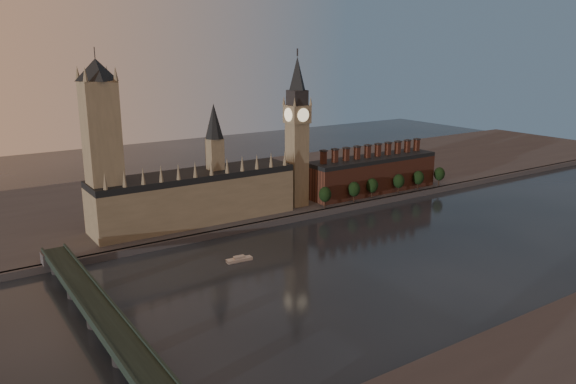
# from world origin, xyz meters

# --- Properties ---
(ground) EXTENTS (900.00, 900.00, 0.00)m
(ground) POSITION_xyz_m (0.00, 0.00, 0.00)
(ground) COLOR black
(ground) RESTS_ON ground
(north_bank) EXTENTS (900.00, 182.00, 4.00)m
(north_bank) POSITION_xyz_m (0.00, 178.04, 2.00)
(north_bank) COLOR #404145
(north_bank) RESTS_ON ground
(palace_of_westminster) EXTENTS (130.00, 30.30, 74.00)m
(palace_of_westminster) POSITION_xyz_m (-64.41, 114.91, 21.63)
(palace_of_westminster) COLOR gray
(palace_of_westminster) RESTS_ON north_bank
(victoria_tower) EXTENTS (24.00, 24.00, 108.00)m
(victoria_tower) POSITION_xyz_m (-120.00, 115.00, 59.09)
(victoria_tower) COLOR gray
(victoria_tower) RESTS_ON north_bank
(big_ben) EXTENTS (15.00, 15.00, 107.00)m
(big_ben) POSITION_xyz_m (10.00, 110.00, 56.83)
(big_ben) COLOR gray
(big_ben) RESTS_ON north_bank
(chimney_block) EXTENTS (110.00, 25.00, 37.00)m
(chimney_block) POSITION_xyz_m (80.00, 110.00, 17.82)
(chimney_block) COLOR brown
(chimney_block) RESTS_ON north_bank
(embankment_tree_0) EXTENTS (8.60, 8.60, 14.88)m
(embankment_tree_0) POSITION_xyz_m (22.48, 93.79, 13.47)
(embankment_tree_0) COLOR black
(embankment_tree_0) RESTS_ON north_bank
(embankment_tree_1) EXTENTS (8.60, 8.60, 14.88)m
(embankment_tree_1) POSITION_xyz_m (48.75, 93.99, 13.47)
(embankment_tree_1) COLOR black
(embankment_tree_1) RESTS_ON north_bank
(embankment_tree_2) EXTENTS (8.60, 8.60, 14.88)m
(embankment_tree_2) POSITION_xyz_m (66.86, 94.93, 13.47)
(embankment_tree_2) COLOR black
(embankment_tree_2) RESTS_ON north_bank
(embankment_tree_3) EXTENTS (8.60, 8.60, 14.88)m
(embankment_tree_3) POSITION_xyz_m (93.13, 94.33, 13.47)
(embankment_tree_3) COLOR black
(embankment_tree_3) RESTS_ON north_bank
(embankment_tree_4) EXTENTS (8.60, 8.60, 14.88)m
(embankment_tree_4) POSITION_xyz_m (114.13, 94.17, 13.47)
(embankment_tree_4) COLOR black
(embankment_tree_4) RESTS_ON north_bank
(embankment_tree_5) EXTENTS (8.60, 8.60, 14.88)m
(embankment_tree_5) POSITION_xyz_m (137.96, 94.17, 13.47)
(embankment_tree_5) COLOR black
(embankment_tree_5) RESTS_ON north_bank
(westminster_bridge) EXTENTS (14.00, 200.00, 11.55)m
(westminster_bridge) POSITION_xyz_m (-155.00, -2.70, 7.44)
(westminster_bridge) COLOR #1E2F29
(westminster_bridge) RESTS_ON ground
(river_boat) EXTENTS (14.51, 5.34, 2.84)m
(river_boat) POSITION_xyz_m (-70.79, 47.73, 1.09)
(river_boat) COLOR silver
(river_boat) RESTS_ON ground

